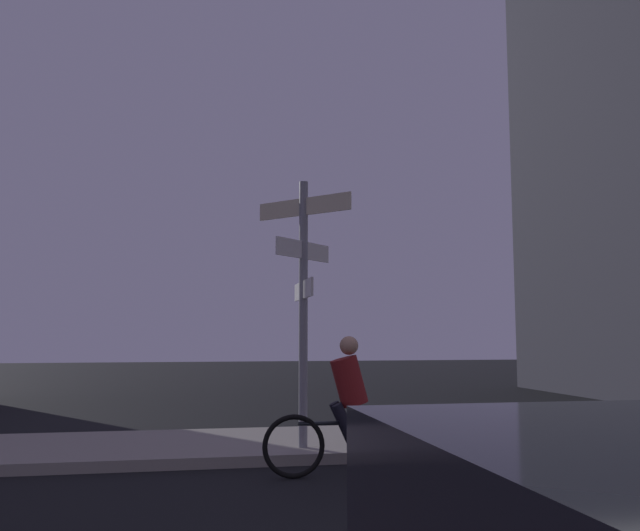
# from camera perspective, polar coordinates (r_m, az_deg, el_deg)

# --- Properties ---
(sidewalk_kerb) EXTENTS (40.00, 2.57, 0.14)m
(sidewalk_kerb) POSITION_cam_1_polar(r_m,az_deg,el_deg) (9.99, 1.51, -14.96)
(sidewalk_kerb) COLOR gray
(sidewalk_kerb) RESTS_ON ground_plane
(signpost) EXTENTS (1.11, 1.39, 3.60)m
(signpost) POSITION_cam_1_polar(r_m,az_deg,el_deg) (9.04, -1.44, -1.95)
(signpost) COLOR gray
(signpost) RESTS_ON sidewalk_kerb
(cyclist) EXTENTS (1.82, 0.33, 1.61)m
(cyclist) POSITION_cam_1_polar(r_m,az_deg,el_deg) (7.88, 2.17, -12.37)
(cyclist) COLOR black
(cyclist) RESTS_ON ground_plane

